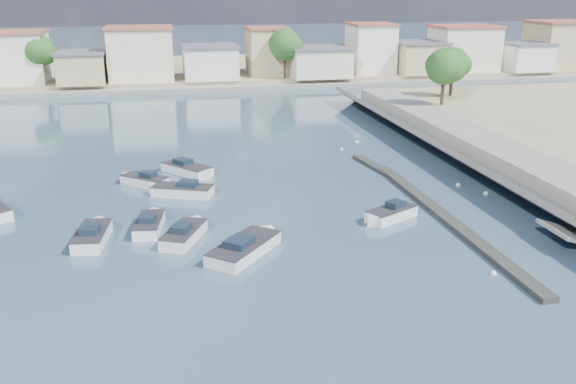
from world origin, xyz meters
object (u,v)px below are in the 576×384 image
(motorboat_a, at_px, (150,224))
(motorboat_g, at_px, (189,170))
(motorboat_c, at_px, (180,191))
(motorboat_b, at_px, (93,235))
(motorboat_h, at_px, (247,247))
(motorboat_e, at_px, (185,234))
(motorboat_f, at_px, (143,181))
(motorboat_d, at_px, (389,215))

(motorboat_a, height_order, motorboat_g, same)
(motorboat_c, bearing_deg, motorboat_a, -108.26)
(motorboat_a, height_order, motorboat_b, same)
(motorboat_b, distance_m, motorboat_h, 10.51)
(motorboat_e, bearing_deg, motorboat_f, 102.59)
(motorboat_a, xyz_separation_m, motorboat_h, (6.01, -5.39, -0.00))
(motorboat_d, xyz_separation_m, motorboat_g, (-13.48, 14.63, 0.00))
(motorboat_d, distance_m, motorboat_f, 21.28)
(motorboat_b, relative_size, motorboat_e, 1.06)
(motorboat_b, bearing_deg, motorboat_g, 63.63)
(motorboat_a, xyz_separation_m, motorboat_c, (2.36, 7.16, 0.00))
(motorboat_d, height_order, motorboat_h, same)
(motorboat_b, height_order, motorboat_g, same)
(motorboat_b, distance_m, motorboat_f, 12.29)
(motorboat_e, bearing_deg, motorboat_c, 89.73)
(motorboat_c, xyz_separation_m, motorboat_f, (-2.92, 3.41, -0.00))
(motorboat_c, height_order, motorboat_g, same)
(motorboat_b, xyz_separation_m, motorboat_e, (6.00, -0.99, 0.00))
(motorboat_f, xyz_separation_m, motorboat_h, (6.56, -15.96, 0.00))
(motorboat_f, bearing_deg, motorboat_d, -34.73)
(motorboat_e, xyz_separation_m, motorboat_h, (3.69, -3.09, 0.00))
(motorboat_a, xyz_separation_m, motorboat_b, (-3.69, -1.32, -0.00))
(motorboat_g, distance_m, motorboat_h, 18.64)
(motorboat_b, bearing_deg, motorboat_h, -22.82)
(motorboat_c, relative_size, motorboat_g, 1.03)
(motorboat_g, bearing_deg, motorboat_f, -147.98)
(motorboat_b, xyz_separation_m, motorboat_f, (3.13, 11.88, 0.00))
(motorboat_b, bearing_deg, motorboat_f, 75.25)
(motorboat_b, distance_m, motorboat_g, 16.06)
(motorboat_b, height_order, motorboat_d, same)
(motorboat_f, bearing_deg, motorboat_c, -49.44)
(motorboat_f, bearing_deg, motorboat_g, 32.02)
(motorboat_c, bearing_deg, motorboat_g, 79.60)
(motorboat_f, bearing_deg, motorboat_e, -77.41)
(motorboat_f, height_order, motorboat_g, same)
(motorboat_b, distance_m, motorboat_c, 10.41)
(motorboat_a, bearing_deg, motorboat_e, -44.84)
(motorboat_h, bearing_deg, motorboat_c, 106.20)
(motorboat_c, xyz_separation_m, motorboat_g, (1.09, 5.91, 0.00))
(motorboat_a, bearing_deg, motorboat_d, -5.25)
(motorboat_b, bearing_deg, motorboat_d, -0.67)
(motorboat_b, relative_size, motorboat_c, 0.99)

